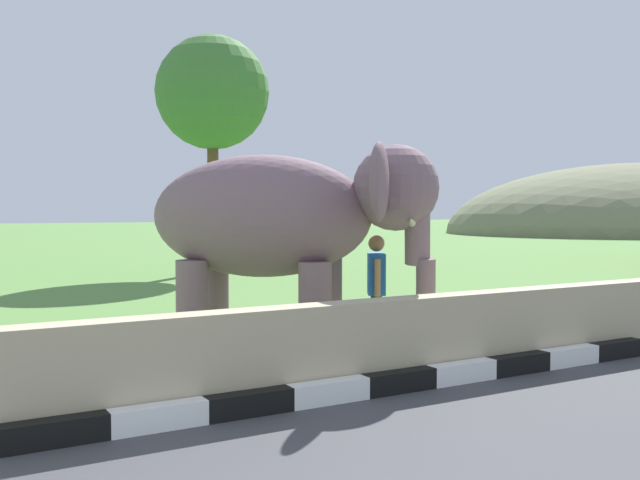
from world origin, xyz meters
name	(u,v)px	position (x,y,z in m)	size (l,w,h in m)	color
barrier_parapet	(246,359)	(2.00, 4.21, 0.50)	(28.00, 0.36, 1.00)	tan
elephant	(287,219)	(3.60, 6.40, 1.88)	(3.90, 3.75, 2.89)	slate
person_handler	(376,287)	(4.77, 5.91, 0.93)	(0.42, 0.61, 1.66)	navy
tree_distant	(212,94)	(7.64, 19.44, 5.74)	(3.65, 3.65, 7.61)	brown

